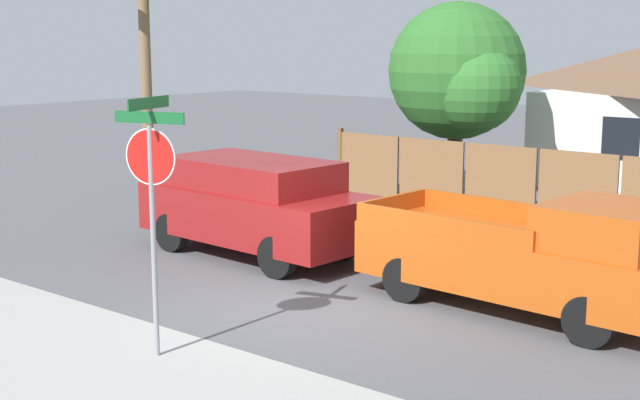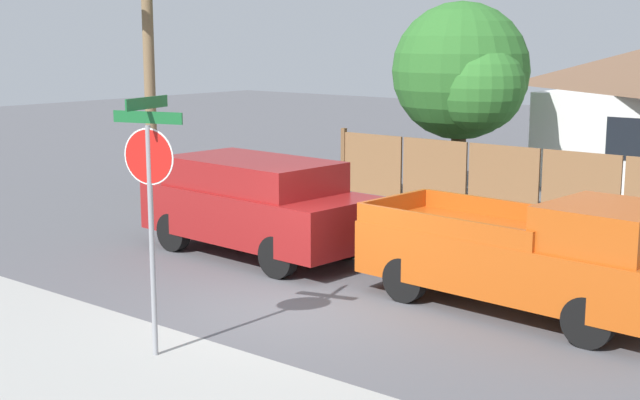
{
  "view_description": "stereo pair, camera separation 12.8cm",
  "coord_description": "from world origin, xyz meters",
  "px_view_note": "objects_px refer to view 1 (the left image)",
  "views": [
    {
      "loc": [
        8.56,
        -10.15,
        4.14
      ],
      "look_at": [
        -0.1,
        0.55,
        1.6
      ],
      "focal_mm": 50.0,
      "sensor_mm": 36.0,
      "label": 1
    },
    {
      "loc": [
        8.66,
        -10.07,
        4.14
      ],
      "look_at": [
        -0.1,
        0.55,
        1.6
      ],
      "focal_mm": 50.0,
      "sensor_mm": 36.0,
      "label": 2
    }
  ],
  "objects_px": {
    "palm_tree": "(143,5)",
    "red_suv": "(255,203)",
    "oak_tree": "(461,75)",
    "orange_pickup": "(533,256)",
    "stop_sign": "(151,181)"
  },
  "relations": [
    {
      "from": "palm_tree",
      "to": "oak_tree",
      "type": "bearing_deg",
      "value": 45.98
    },
    {
      "from": "oak_tree",
      "to": "red_suv",
      "type": "xyz_separation_m",
      "value": [
        0.45,
        -8.36,
        -2.14
      ]
    },
    {
      "from": "palm_tree",
      "to": "stop_sign",
      "type": "relative_size",
      "value": 1.68
    },
    {
      "from": "palm_tree",
      "to": "red_suv",
      "type": "xyz_separation_m",
      "value": [
        6.07,
        -2.54,
        -3.89
      ]
    },
    {
      "from": "oak_tree",
      "to": "red_suv",
      "type": "height_order",
      "value": "oak_tree"
    },
    {
      "from": "stop_sign",
      "to": "orange_pickup",
      "type": "bearing_deg",
      "value": 41.47
    },
    {
      "from": "orange_pickup",
      "to": "stop_sign",
      "type": "height_order",
      "value": "stop_sign"
    },
    {
      "from": "orange_pickup",
      "to": "stop_sign",
      "type": "xyz_separation_m",
      "value": [
        -2.98,
        -4.82,
        1.44
      ]
    },
    {
      "from": "oak_tree",
      "to": "stop_sign",
      "type": "height_order",
      "value": "oak_tree"
    },
    {
      "from": "oak_tree",
      "to": "palm_tree",
      "type": "height_order",
      "value": "palm_tree"
    },
    {
      "from": "palm_tree",
      "to": "stop_sign",
      "type": "height_order",
      "value": "palm_tree"
    },
    {
      "from": "orange_pickup",
      "to": "stop_sign",
      "type": "bearing_deg",
      "value": -118.37
    },
    {
      "from": "red_suv",
      "to": "stop_sign",
      "type": "bearing_deg",
      "value": -57.06
    },
    {
      "from": "palm_tree",
      "to": "orange_pickup",
      "type": "height_order",
      "value": "palm_tree"
    },
    {
      "from": "palm_tree",
      "to": "orange_pickup",
      "type": "distance_m",
      "value": 12.72
    }
  ]
}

